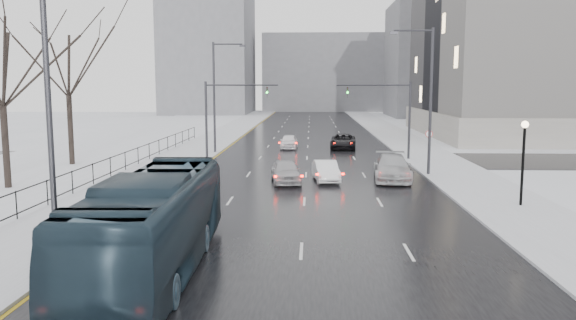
# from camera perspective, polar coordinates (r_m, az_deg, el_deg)

# --- Properties ---
(road) EXTENTS (16.00, 150.00, 0.04)m
(road) POSITION_cam_1_polar(r_m,az_deg,el_deg) (58.71, 2.03, 1.58)
(road) COLOR black
(road) RESTS_ON ground
(cross_road) EXTENTS (130.00, 10.00, 0.04)m
(cross_road) POSITION_cam_1_polar(r_m,az_deg,el_deg) (46.79, 1.93, 0.03)
(cross_road) COLOR black
(cross_road) RESTS_ON ground
(sidewalk_left) EXTENTS (5.00, 150.00, 0.16)m
(sidewalk_left) POSITION_cam_1_polar(r_m,az_deg,el_deg) (59.70, -8.11, 1.67)
(sidewalk_left) COLOR silver
(sidewalk_left) RESTS_ON ground
(sidewalk_right) EXTENTS (5.00, 150.00, 0.16)m
(sidewalk_right) POSITION_cam_1_polar(r_m,az_deg,el_deg) (59.57, 12.18, 1.56)
(sidewalk_right) COLOR silver
(sidewalk_right) RESTS_ON ground
(park_strip) EXTENTS (14.00, 150.00, 0.12)m
(park_strip) POSITION_cam_1_polar(r_m,az_deg,el_deg) (62.13, -16.76, 1.63)
(park_strip) COLOR white
(park_strip) RESTS_ON ground
(tree_park_d) EXTENTS (8.75, 8.75, 12.50)m
(tree_park_d) POSITION_cam_1_polar(r_m,az_deg,el_deg) (37.64, -26.52, -2.68)
(tree_park_d) COLOR black
(tree_park_d) RESTS_ON ground
(tree_park_e) EXTENTS (9.45, 9.45, 13.50)m
(tree_park_e) POSITION_cam_1_polar(r_m,az_deg,el_deg) (46.68, -21.06, -0.53)
(tree_park_e) COLOR black
(tree_park_e) RESTS_ON ground
(iron_fence) EXTENTS (0.06, 70.00, 1.30)m
(iron_fence) POSITION_cam_1_polar(r_m,az_deg,el_deg) (31.81, -22.49, -2.55)
(iron_fence) COLOR black
(iron_fence) RESTS_ON sidewalk_left
(streetlight_r_mid) EXTENTS (2.95, 0.25, 10.00)m
(streetlight_r_mid) POSITION_cam_1_polar(r_m,az_deg,el_deg) (39.17, 13.99, 6.54)
(streetlight_r_mid) COLOR #2D2D33
(streetlight_r_mid) RESTS_ON ground
(streetlight_l_near) EXTENTS (2.95, 0.25, 10.00)m
(streetlight_l_near) POSITION_cam_1_polar(r_m,az_deg,el_deg) (20.27, -22.57, 5.37)
(streetlight_l_near) COLOR #2D2D33
(streetlight_l_near) RESTS_ON ground
(streetlight_l_far) EXTENTS (2.95, 0.25, 10.00)m
(streetlight_l_far) POSITION_cam_1_polar(r_m,az_deg,el_deg) (51.10, -7.26, 6.91)
(streetlight_l_far) COLOR #2D2D33
(streetlight_l_far) RESTS_ON ground
(lamppost_r_mid) EXTENTS (0.36, 0.36, 4.28)m
(lamppost_r_mid) POSITION_cam_1_polar(r_m,az_deg,el_deg) (30.49, 22.82, 0.88)
(lamppost_r_mid) COLOR black
(lamppost_r_mid) RESTS_ON sidewalk_right
(mast_signal_right) EXTENTS (6.10, 0.33, 6.50)m
(mast_signal_right) POSITION_cam_1_polar(r_m,az_deg,el_deg) (46.95, 10.97, 4.93)
(mast_signal_right) COLOR #2D2D33
(mast_signal_right) RESTS_ON ground
(mast_signal_left) EXTENTS (6.10, 0.33, 6.50)m
(mast_signal_left) POSITION_cam_1_polar(r_m,az_deg,el_deg) (47.06, -7.03, 5.01)
(mast_signal_left) COLOR #2D2D33
(mast_signal_left) RESTS_ON ground
(no_uturn_sign) EXTENTS (0.60, 0.06, 2.70)m
(no_uturn_sign) POSITION_cam_1_polar(r_m,az_deg,el_deg) (43.47, 14.13, 2.24)
(no_uturn_sign) COLOR #2D2D33
(no_uturn_sign) RESTS_ON sidewalk_right
(bldg_far_right) EXTENTS (24.00, 20.00, 22.00)m
(bldg_far_right) POSITION_cam_1_polar(r_m,az_deg,el_deg) (116.80, 16.31, 9.69)
(bldg_far_right) COLOR slate
(bldg_far_right) RESTS_ON ground
(bldg_far_left) EXTENTS (18.00, 22.00, 28.00)m
(bldg_far_left) POSITION_cam_1_polar(r_m,az_deg,el_deg) (125.63, -8.02, 11.12)
(bldg_far_left) COLOR slate
(bldg_far_left) RESTS_ON ground
(bldg_far_center) EXTENTS (30.00, 18.00, 18.00)m
(bldg_far_center) POSITION_cam_1_polar(r_m,az_deg,el_deg) (138.46, 3.94, 8.78)
(bldg_far_center) COLOR slate
(bldg_far_center) RESTS_ON ground
(bus) EXTENTS (3.12, 11.98, 3.32)m
(bus) POSITION_cam_1_polar(r_m,az_deg,el_deg) (19.10, -13.41, -6.26)
(bus) COLOR #20323F
(bus) RESTS_ON road
(sedan_center_near) EXTENTS (2.30, 4.53, 1.48)m
(sedan_center_near) POSITION_cam_1_polar(r_m,az_deg,el_deg) (35.60, -0.23, -1.14)
(sedan_center_near) COLOR #AAA9AD
(sedan_center_near) RESTS_ON road
(sedan_right_near) EXTENTS (1.87, 4.16, 1.33)m
(sedan_right_near) POSITION_cam_1_polar(r_m,az_deg,el_deg) (36.30, 3.85, -1.11)
(sedan_right_near) COLOR white
(sedan_right_near) RESTS_ON road
(sedan_right_cross) EXTENTS (2.78, 5.35, 1.44)m
(sedan_right_cross) POSITION_cam_1_polar(r_m,az_deg,el_deg) (54.87, 5.63, 1.90)
(sedan_right_cross) COLOR black
(sedan_right_cross) RESTS_ON road
(sedan_right_far) EXTENTS (2.77, 5.87, 1.65)m
(sedan_right_far) POSITION_cam_1_polar(r_m,az_deg,el_deg) (37.21, 10.53, -0.75)
(sedan_right_far) COLOR #AFB1B4
(sedan_right_far) RESTS_ON road
(sedan_center_far) EXTENTS (1.70, 4.06, 1.37)m
(sedan_center_far) POSITION_cam_1_polar(r_m,az_deg,el_deg) (54.81, 0.10, 1.89)
(sedan_center_far) COLOR white
(sedan_center_far) RESTS_ON road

